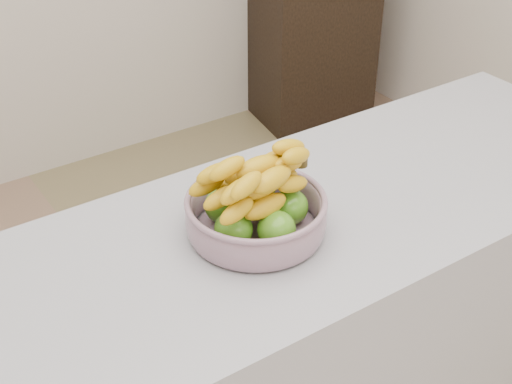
% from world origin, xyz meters
% --- Properties ---
extents(counter, '(2.00, 0.60, 0.90)m').
position_xyz_m(counter, '(0.00, 0.01, 0.45)').
color(counter, '#A5A4AD').
rests_on(counter, ground).
extents(cabinet, '(0.62, 0.53, 1.00)m').
position_xyz_m(cabinet, '(1.49, 1.78, 0.50)').
color(cabinet, black).
rests_on(cabinet, ground).
extents(fruit_bowl, '(0.29, 0.29, 0.18)m').
position_xyz_m(fruit_bowl, '(-0.04, 0.01, 0.96)').
color(fruit_bowl, '#A0A9C0').
rests_on(fruit_bowl, counter).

